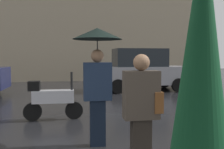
% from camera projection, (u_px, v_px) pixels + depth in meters
% --- Properties ---
extents(folded_patio_umbrella_near, '(0.44, 0.44, 2.26)m').
position_uv_depth(folded_patio_umbrella_near, '(201.00, 80.00, 1.18)').
color(folded_patio_umbrella_near, black).
rests_on(folded_patio_umbrella_near, ground).
extents(pedestrian_with_umbrella, '(0.89, 0.89, 2.13)m').
position_uv_depth(pedestrian_with_umbrella, '(97.00, 60.00, 4.38)').
color(pedestrian_with_umbrella, black).
rests_on(pedestrian_with_umbrella, ground).
extents(pedestrian_with_bag, '(0.51, 0.24, 1.66)m').
position_uv_depth(pedestrian_with_bag, '(142.00, 108.00, 3.26)').
color(pedestrian_with_bag, '#2A241E').
rests_on(pedestrian_with_bag, ground).
extents(parked_scooter, '(1.50, 0.32, 1.23)m').
position_uv_depth(parked_scooter, '(51.00, 98.00, 6.27)').
color(parked_scooter, black).
rests_on(parked_scooter, ground).
extents(parked_car_left, '(4.38, 1.93, 2.01)m').
position_uv_depth(parked_car_left, '(142.00, 70.00, 11.86)').
color(parked_car_left, gray).
rests_on(parked_car_left, ground).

